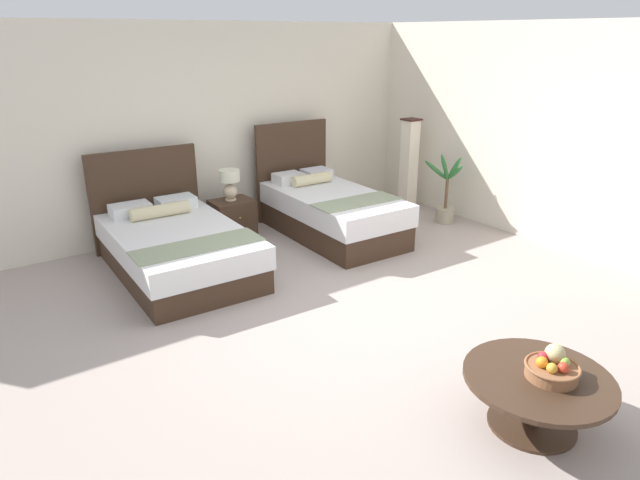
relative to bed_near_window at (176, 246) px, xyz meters
The scene contains 11 objects.
ground_plane 2.18m from the bed_near_window, 60.32° to the right, with size 9.94×9.80×0.02m, color #A6968E.
wall_back 1.94m from the bed_near_window, 49.07° to the left, with size 9.94×0.12×2.70m, color beige.
wall_side_right 4.61m from the bed_near_window, 19.15° to the right, with size 0.12×5.40×2.70m, color beige.
bed_near_window is the anchor object (origin of this frame).
bed_near_corner 2.14m from the bed_near_window, ahead, with size 1.18×2.14×1.38m.
nightstand 1.20m from the bed_near_window, 31.50° to the left, with size 0.53×0.44×0.51m.
table_lamp 1.29m from the bed_near_window, 32.31° to the left, with size 0.26×0.26×0.40m.
coffee_table 4.08m from the bed_near_window, 76.11° to the right, with size 0.99×0.99×0.40m.
fruit_bowl 4.14m from the bed_near_window, 75.46° to the right, with size 0.36×0.36×0.21m.
floor_lamp_corner 3.84m from the bed_near_window, ahead, with size 0.24×0.24×1.37m.
potted_palm 3.83m from the bed_near_window, ahead, with size 0.51×0.43×0.96m.
Camera 1 is at (-3.10, -3.81, 2.55)m, focal length 31.18 mm.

